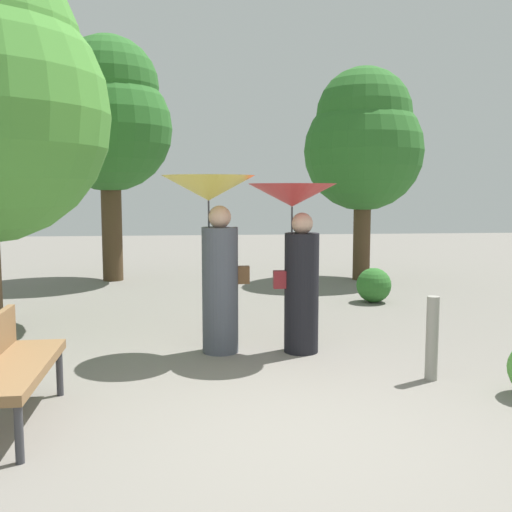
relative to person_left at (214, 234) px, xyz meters
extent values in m
plane|color=slate|center=(0.52, -2.37, -1.36)|extent=(40.00, 40.00, 0.00)
cylinder|color=#474C56|center=(0.06, 0.00, -0.64)|extent=(0.41, 0.41, 1.43)
sphere|color=tan|center=(0.06, 0.00, 0.19)|extent=(0.26, 0.26, 0.26)
cylinder|color=#333338|center=(-0.06, 0.00, -0.02)|extent=(0.02, 0.02, 0.79)
cone|color=#D8C64C|center=(-0.06, 0.00, 0.51)|extent=(1.03, 1.03, 0.28)
cube|color=brown|center=(0.33, 0.02, -0.47)|extent=(0.14, 0.10, 0.20)
cylinder|color=black|center=(0.98, -0.08, -0.68)|extent=(0.39, 0.39, 1.36)
sphere|color=tan|center=(0.98, -0.08, 0.12)|extent=(0.24, 0.24, 0.24)
cylinder|color=#333338|center=(0.87, -0.09, -0.08)|extent=(0.02, 0.02, 0.77)
cone|color=#B22D2D|center=(0.87, -0.09, 0.43)|extent=(0.99, 0.99, 0.25)
cube|color=maroon|center=(0.73, -0.10, -0.51)|extent=(0.14, 0.10, 0.20)
cylinder|color=#38383D|center=(-1.41, -2.63, -1.14)|extent=(0.06, 0.06, 0.44)
cylinder|color=#38383D|center=(-1.44, -1.29, -1.14)|extent=(0.06, 0.06, 0.44)
cylinder|color=#38383D|center=(-1.78, -1.30, -1.14)|extent=(0.06, 0.06, 0.44)
cube|color=olive|center=(-1.59, -1.96, -0.90)|extent=(0.48, 1.51, 0.08)
cylinder|color=#4C3823|center=(-1.91, 5.62, 0.69)|extent=(0.41, 0.41, 4.09)
sphere|color=#2D6B28|center=(-1.91, 5.62, 1.71)|extent=(2.51, 2.51, 2.51)
sphere|color=#2D6B28|center=(-1.91, 5.62, 2.53)|extent=(2.01, 2.01, 2.01)
cylinder|color=#4C3823|center=(3.19, 5.20, 0.40)|extent=(0.35, 0.35, 3.51)
sphere|color=#2D6B28|center=(3.19, 5.20, 1.28)|extent=(2.42, 2.42, 2.42)
sphere|color=#2D6B28|center=(3.19, 5.20, 1.98)|extent=(1.93, 1.93, 1.93)
sphere|color=#2D6B28|center=(2.71, 2.74, -1.07)|extent=(0.57, 0.57, 0.57)
cylinder|color=gray|center=(2.07, -1.20, -0.94)|extent=(0.12, 0.12, 0.83)
camera|label=1|loc=(-0.20, -6.58, 0.49)|focal=41.22mm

